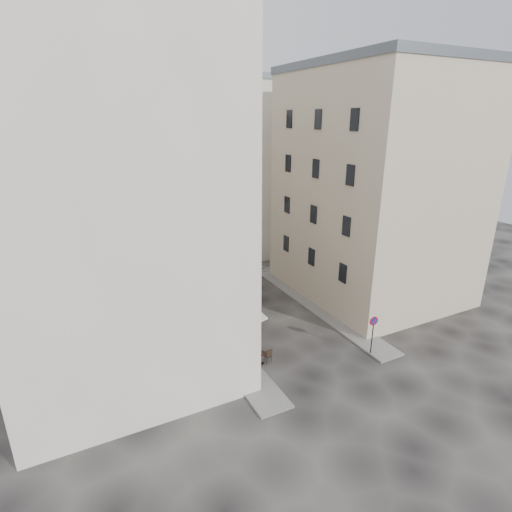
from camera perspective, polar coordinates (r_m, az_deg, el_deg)
ground at (r=29.23m, az=4.11°, el=-10.90°), size 90.00×90.00×0.00m
sidewalk_left at (r=30.72m, az=-7.13°, el=-9.29°), size 2.00×22.00×0.12m
sidewalk_right at (r=33.62m, az=8.15°, el=-6.70°), size 2.00×18.00×0.12m
building_left at (r=25.13m, az=-20.40°, el=8.09°), size 12.20×16.20×20.60m
building_right at (r=34.90m, az=16.67°, el=9.64°), size 12.20×14.20×18.60m
building_back at (r=42.73m, az=-10.13°, el=11.76°), size 18.20×10.20×18.60m
cafe_storefront at (r=27.43m, az=-4.76°, el=-8.59°), size 1.74×7.30×3.50m
stone_steps at (r=39.30m, az=-5.23°, el=-2.11°), size 9.00×3.15×0.80m
bollard_near at (r=26.88m, az=-0.88°, el=-12.47°), size 0.12×0.12×0.98m
bollard_mid at (r=29.65m, az=-3.86°, el=-9.27°), size 0.12×0.12×0.98m
bollard_far at (r=32.56m, az=-6.28°, el=-6.60°), size 0.12×0.12×0.98m
no_parking_sign at (r=26.88m, az=16.40°, el=-9.82°), size 0.63×0.13×2.76m
bistro_table_a at (r=25.66m, az=0.64°, el=-14.24°), size 1.38×0.65×0.97m
bistro_table_b at (r=26.94m, az=-1.21°, el=-12.45°), size 1.39×0.65×0.98m
bistro_table_c at (r=29.43m, az=-3.70°, el=-9.67°), size 1.24×0.58×0.87m
bistro_table_d at (r=30.73m, az=-4.28°, el=-8.30°), size 1.33×0.62×0.93m
bistro_table_e at (r=30.74m, az=-5.06°, el=-8.34°), size 1.28×0.60×0.90m
pedestrian at (r=29.20m, az=-1.01°, el=-8.69°), size 0.73×0.49×1.95m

